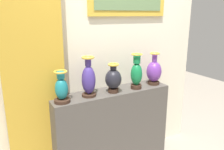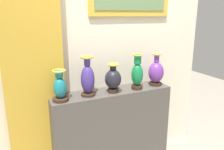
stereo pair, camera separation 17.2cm
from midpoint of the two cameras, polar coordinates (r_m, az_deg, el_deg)
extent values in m
cube|color=#4C4742|center=(2.65, -1.91, -13.68)|extent=(1.34, 0.30, 0.93)
cube|color=beige|center=(2.52, -4.38, 10.50)|extent=(2.56, 0.10, 3.08)
cube|color=gold|center=(2.23, -21.29, 2.02)|extent=(0.56, 0.08, 2.56)
cylinder|color=#382319|center=(2.22, -14.60, -6.30)|extent=(0.15, 0.15, 0.03)
ellipsoid|color=#19727A|center=(2.18, -14.80, -3.44)|extent=(0.12, 0.12, 0.20)
cylinder|color=#19727A|center=(2.14, -15.04, -0.04)|extent=(0.07, 0.07, 0.06)
torus|color=gold|center=(2.14, -15.10, 0.79)|extent=(0.13, 0.13, 0.02)
cylinder|color=#382319|center=(2.33, -7.92, -4.99)|extent=(0.14, 0.14, 0.03)
ellipsoid|color=#3F2D7F|center=(2.28, -8.06, -1.28)|extent=(0.14, 0.14, 0.29)
cylinder|color=#3F2D7F|center=(2.23, -8.24, 3.31)|extent=(0.06, 0.06, 0.08)
torus|color=gold|center=(2.23, -8.28, 4.38)|extent=(0.13, 0.13, 0.02)
cylinder|color=#382319|center=(2.41, -1.71, -3.89)|extent=(0.11, 0.11, 0.04)
ellipsoid|color=black|center=(2.38, -1.74, -1.04)|extent=(0.17, 0.17, 0.21)
cylinder|color=black|center=(2.34, -1.76, 2.00)|extent=(0.07, 0.07, 0.05)
torus|color=gold|center=(2.34, -1.77, 2.64)|extent=(0.12, 0.12, 0.02)
cylinder|color=#382319|center=(2.54, 4.16, -2.94)|extent=(0.12, 0.12, 0.04)
ellipsoid|color=#14723D|center=(2.50, 4.22, 0.19)|extent=(0.13, 0.13, 0.24)
cylinder|color=#14723D|center=(2.46, 4.30, 4.06)|extent=(0.08, 0.08, 0.10)
torus|color=gold|center=(2.46, 4.32, 5.19)|extent=(0.12, 0.12, 0.01)
cylinder|color=#382319|center=(2.72, 8.60, -1.97)|extent=(0.14, 0.14, 0.03)
ellipsoid|color=#6B3393|center=(2.68, 8.71, 0.85)|extent=(0.18, 0.18, 0.24)
cylinder|color=#6B3393|center=(2.65, 8.85, 4.37)|extent=(0.06, 0.06, 0.09)
torus|color=gold|center=(2.64, 8.90, 5.38)|extent=(0.11, 0.11, 0.02)
camera|label=1|loc=(0.09, -92.04, -0.55)|focal=36.35mm
camera|label=2|loc=(0.09, 87.96, 0.55)|focal=36.35mm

